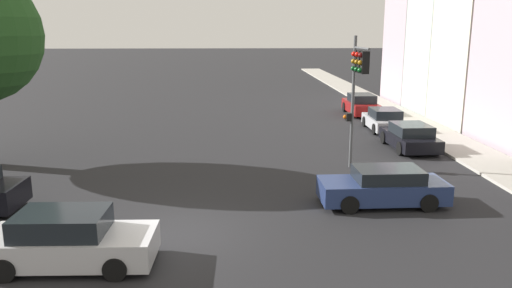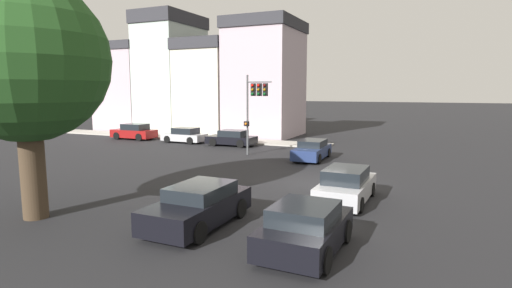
{
  "view_description": "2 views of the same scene",
  "coord_description": "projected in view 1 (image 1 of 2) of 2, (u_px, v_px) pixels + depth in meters",
  "views": [
    {
      "loc": [
        1.75,
        -14.2,
        6.05
      ],
      "look_at": [
        2.55,
        3.57,
        1.95
      ],
      "focal_mm": 35.0,
      "sensor_mm": 36.0,
      "label": 1
    },
    {
      "loc": [
        -19.21,
        -5.17,
        4.7
      ],
      "look_at": [
        3.49,
        4.95,
        1.34
      ],
      "focal_mm": 28.0,
      "sensor_mm": 36.0,
      "label": 2
    }
  ],
  "objects": [
    {
      "name": "ground_plane",
      "position": [
        177.0,
        234.0,
        15.11
      ],
      "size": [
        300.0,
        300.0,
        0.0
      ],
      "primitive_type": "plane",
      "color": "black"
    },
    {
      "name": "sidewalk_strip",
      "position": [
        358.0,
        94.0,
        47.43
      ],
      "size": [
        2.75,
        60.0,
        0.13
      ],
      "color": "#ADA89E",
      "rests_on": "ground_plane"
    },
    {
      "name": "rowhouse_backdrop",
      "position": [
        492.0,
        34.0,
        33.2
      ],
      "size": [
        8.09,
        23.61,
        13.16
      ],
      "color": "#B29EA8",
      "rests_on": "ground_plane"
    },
    {
      "name": "traffic_signal",
      "position": [
        358.0,
        76.0,
        20.84
      ],
      "size": [
        0.66,
        1.99,
        5.79
      ],
      "rotation": [
        0.0,
        0.0,
        3.21
      ],
      "color": "#515456",
      "rests_on": "ground_plane"
    },
    {
      "name": "crossing_car_1",
      "position": [
        69.0,
        241.0,
        12.95
      ],
      "size": [
        4.4,
        1.98,
        1.47
      ],
      "rotation": [
        0.0,
        0.0,
        -0.02
      ],
      "color": "#B7B7BC",
      "rests_on": "ground_plane"
    },
    {
      "name": "crossing_car_3",
      "position": [
        383.0,
        187.0,
        17.51
      ],
      "size": [
        4.41,
        1.92,
        1.33
      ],
      "rotation": [
        0.0,
        0.0,
        3.16
      ],
      "color": "navy",
      "rests_on": "ground_plane"
    },
    {
      "name": "parked_car_0",
      "position": [
        410.0,
        137.0,
        25.62
      ],
      "size": [
        2.1,
        4.18,
        1.34
      ],
      "rotation": [
        0.0,
        0.0,
        1.59
      ],
      "color": "black",
      "rests_on": "ground_plane"
    },
    {
      "name": "parked_car_1",
      "position": [
        384.0,
        120.0,
        30.37
      ],
      "size": [
        1.99,
        4.0,
        1.35
      ],
      "rotation": [
        0.0,
        0.0,
        1.55
      ],
      "color": "#B7B7BC",
      "rests_on": "ground_plane"
    },
    {
      "name": "parked_car_2",
      "position": [
        361.0,
        105.0,
        36.01
      ],
      "size": [
        1.97,
        4.33,
        1.5
      ],
      "rotation": [
        0.0,
        0.0,
        1.57
      ],
      "color": "maroon",
      "rests_on": "ground_plane"
    }
  ]
}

